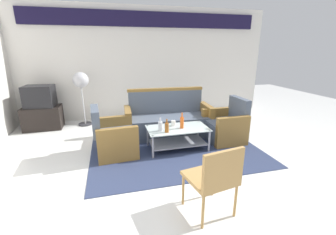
{
  "coord_description": "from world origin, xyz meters",
  "views": [
    {
      "loc": [
        -1.03,
        -3.0,
        1.79
      ],
      "look_at": [
        -0.09,
        0.61,
        0.65
      ],
      "focal_mm": 24.29,
      "sensor_mm": 36.0,
      "label": 1
    }
  ],
  "objects_px": {
    "coffee_table": "(178,135)",
    "bottle_clear": "(160,126)",
    "tv_stand": "(43,118)",
    "armchair_right": "(225,127)",
    "couch": "(168,121)",
    "bottle_orange": "(182,122)",
    "cup": "(173,123)",
    "armchair_left": "(114,139)",
    "wicker_chair": "(215,176)",
    "television": "(40,96)",
    "pedestal_fan": "(81,83)",
    "bottle_brown": "(167,127)"
  },
  "relations": [
    {
      "from": "armchair_left",
      "to": "wicker_chair",
      "type": "height_order",
      "value": "armchair_left"
    },
    {
      "from": "couch",
      "to": "television",
      "type": "bearing_deg",
      "value": -19.8
    },
    {
      "from": "bottle_brown",
      "to": "wicker_chair",
      "type": "relative_size",
      "value": 0.28
    },
    {
      "from": "coffee_table",
      "to": "bottle_orange",
      "type": "height_order",
      "value": "bottle_orange"
    },
    {
      "from": "couch",
      "to": "tv_stand",
      "type": "distance_m",
      "value": 2.9
    },
    {
      "from": "bottle_orange",
      "to": "tv_stand",
      "type": "height_order",
      "value": "bottle_orange"
    },
    {
      "from": "bottle_orange",
      "to": "cup",
      "type": "bearing_deg",
      "value": 125.35
    },
    {
      "from": "armchair_left",
      "to": "wicker_chair",
      "type": "relative_size",
      "value": 1.01
    },
    {
      "from": "armchair_left",
      "to": "bottle_clear",
      "type": "distance_m",
      "value": 0.84
    },
    {
      "from": "cup",
      "to": "tv_stand",
      "type": "bearing_deg",
      "value": 146.79
    },
    {
      "from": "cup",
      "to": "tv_stand",
      "type": "distance_m",
      "value": 3.14
    },
    {
      "from": "bottle_orange",
      "to": "pedestal_fan",
      "type": "height_order",
      "value": "pedestal_fan"
    },
    {
      "from": "bottle_brown",
      "to": "television",
      "type": "distance_m",
      "value": 3.16
    },
    {
      "from": "armchair_right",
      "to": "tv_stand",
      "type": "distance_m",
      "value": 4.08
    },
    {
      "from": "couch",
      "to": "armchair_left",
      "type": "bearing_deg",
      "value": 32.97
    },
    {
      "from": "coffee_table",
      "to": "tv_stand",
      "type": "bearing_deg",
      "value": 145.23
    },
    {
      "from": "couch",
      "to": "pedestal_fan",
      "type": "height_order",
      "value": "pedestal_fan"
    },
    {
      "from": "armchair_right",
      "to": "coffee_table",
      "type": "distance_m",
      "value": 1.06
    },
    {
      "from": "couch",
      "to": "coffee_table",
      "type": "distance_m",
      "value": 0.76
    },
    {
      "from": "bottle_orange",
      "to": "pedestal_fan",
      "type": "relative_size",
      "value": 0.23
    },
    {
      "from": "armchair_right",
      "to": "coffee_table",
      "type": "xyz_separation_m",
      "value": [
        -1.05,
        -0.16,
        -0.02
      ]
    },
    {
      "from": "armchair_left",
      "to": "wicker_chair",
      "type": "xyz_separation_m",
      "value": [
        1.0,
        -1.85,
        0.21
      ]
    },
    {
      "from": "pedestal_fan",
      "to": "wicker_chair",
      "type": "bearing_deg",
      "value": -65.92
    },
    {
      "from": "coffee_table",
      "to": "tv_stand",
      "type": "xyz_separation_m",
      "value": [
        -2.67,
        1.85,
        -0.01
      ]
    },
    {
      "from": "armchair_left",
      "to": "bottle_orange",
      "type": "bearing_deg",
      "value": 80.96
    },
    {
      "from": "pedestal_fan",
      "to": "armchair_right",
      "type": "bearing_deg",
      "value": -31.75
    },
    {
      "from": "armchair_right",
      "to": "cup",
      "type": "xyz_separation_m",
      "value": [
        -1.09,
        -0.02,
        0.17
      ]
    },
    {
      "from": "armchair_right",
      "to": "bottle_clear",
      "type": "height_order",
      "value": "armchair_right"
    },
    {
      "from": "coffee_table",
      "to": "bottle_clear",
      "type": "bearing_deg",
      "value": -168.48
    },
    {
      "from": "couch",
      "to": "bottle_clear",
      "type": "height_order",
      "value": "couch"
    },
    {
      "from": "tv_stand",
      "to": "television",
      "type": "distance_m",
      "value": 0.5
    },
    {
      "from": "coffee_table",
      "to": "couch",
      "type": "bearing_deg",
      "value": 88.6
    },
    {
      "from": "coffee_table",
      "to": "cup",
      "type": "xyz_separation_m",
      "value": [
        -0.04,
        0.13,
        0.19
      ]
    },
    {
      "from": "armchair_left",
      "to": "bottle_clear",
      "type": "bearing_deg",
      "value": 75.5
    },
    {
      "from": "coffee_table",
      "to": "wicker_chair",
      "type": "xyz_separation_m",
      "value": [
        -0.13,
        -1.77,
        0.22
      ]
    },
    {
      "from": "bottle_clear",
      "to": "bottle_brown",
      "type": "xyz_separation_m",
      "value": [
        0.09,
        -0.09,
        -0.0
      ]
    },
    {
      "from": "television",
      "to": "pedestal_fan",
      "type": "relative_size",
      "value": 0.5
    },
    {
      "from": "armchair_right",
      "to": "coffee_table",
      "type": "relative_size",
      "value": 0.77
    },
    {
      "from": "bottle_orange",
      "to": "bottle_brown",
      "type": "xyz_separation_m",
      "value": [
        -0.31,
        -0.13,
        -0.02
      ]
    },
    {
      "from": "coffee_table",
      "to": "bottle_clear",
      "type": "xyz_separation_m",
      "value": [
        -0.34,
        -0.07,
        0.23
      ]
    },
    {
      "from": "armchair_left",
      "to": "pedestal_fan",
      "type": "xyz_separation_m",
      "value": [
        -0.64,
        1.83,
        0.73
      ]
    },
    {
      "from": "armchair_right",
      "to": "bottle_orange",
      "type": "height_order",
      "value": "armchair_right"
    },
    {
      "from": "tv_stand",
      "to": "couch",
      "type": "bearing_deg",
      "value": -22.23
    },
    {
      "from": "bottle_brown",
      "to": "cup",
      "type": "xyz_separation_m",
      "value": [
        0.2,
        0.29,
        -0.04
      ]
    },
    {
      "from": "coffee_table",
      "to": "tv_stand",
      "type": "distance_m",
      "value": 3.25
    },
    {
      "from": "armchair_right",
      "to": "armchair_left",
      "type": "bearing_deg",
      "value": 91.06
    },
    {
      "from": "couch",
      "to": "coffee_table",
      "type": "height_order",
      "value": "couch"
    },
    {
      "from": "armchair_left",
      "to": "bottle_brown",
      "type": "xyz_separation_m",
      "value": [
        0.89,
        -0.24,
        0.21
      ]
    },
    {
      "from": "bottle_clear",
      "to": "television",
      "type": "xyz_separation_m",
      "value": [
        -2.33,
        1.92,
        0.26
      ]
    },
    {
      "from": "bottle_clear",
      "to": "wicker_chair",
      "type": "xyz_separation_m",
      "value": [
        0.21,
        -1.7,
        -0.01
      ]
    }
  ]
}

